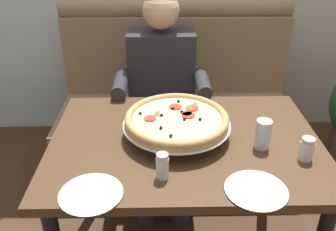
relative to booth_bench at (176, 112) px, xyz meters
name	(u,v)px	position (x,y,z in m)	size (l,w,h in m)	color
booth_bench	(176,112)	(0.00, 0.00, 0.00)	(1.57, 0.78, 1.13)	#937556
dining_table	(185,157)	(0.00, -0.89, 0.25)	(1.19, 0.85, 0.75)	#4C331E
diner_main	(162,87)	(-0.10, -0.27, 0.31)	(0.54, 0.64, 1.27)	#2D3342
pizza	(177,120)	(-0.04, -0.86, 0.43)	(0.48, 0.48, 0.11)	silver
shaker_parmesan	(306,150)	(0.48, -1.05, 0.39)	(0.06, 0.06, 0.10)	white
shaker_pepper_flakes	(162,168)	(-0.10, -1.15, 0.39)	(0.05, 0.05, 0.11)	white
plate_near_left	(91,192)	(-0.36, -1.25, 0.36)	(0.23, 0.23, 0.02)	white
plate_near_right	(256,189)	(0.23, -1.24, 0.36)	(0.23, 0.23, 0.02)	white
drinking_glass	(263,136)	(0.32, -0.96, 0.40)	(0.07, 0.07, 0.13)	silver
patio_chair	(38,45)	(-1.26, 1.10, 0.13)	(0.40, 0.40, 0.86)	black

